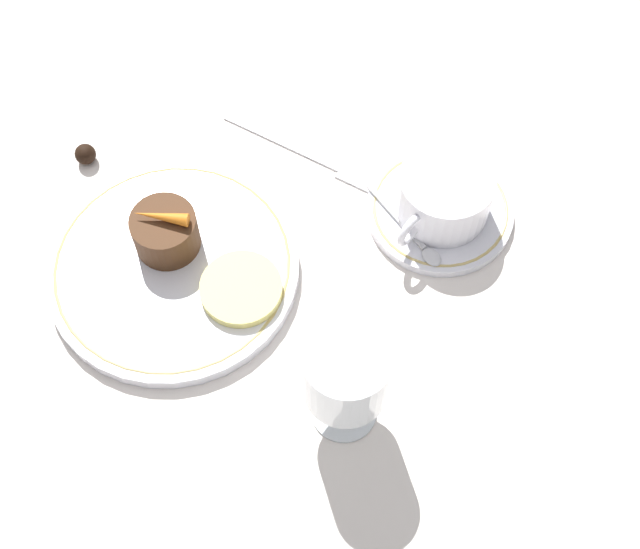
{
  "coord_description": "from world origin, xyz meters",
  "views": [
    {
      "loc": [
        0.23,
        0.32,
        0.74
      ],
      "look_at": [
        -0.06,
        0.08,
        0.04
      ],
      "focal_mm": 50.0,
      "sensor_mm": 36.0,
      "label": 1
    }
  ],
  "objects_px": {
    "coffee_cup": "(444,194)",
    "dinner_plate": "(173,268)",
    "wine_glass": "(346,376)",
    "dessert_cake": "(162,235)",
    "fork": "(321,160)"
  },
  "relations": [
    {
      "from": "coffee_cup",
      "to": "fork",
      "type": "height_order",
      "value": "coffee_cup"
    },
    {
      "from": "dinner_plate",
      "to": "fork",
      "type": "relative_size",
      "value": 1.27
    },
    {
      "from": "coffee_cup",
      "to": "wine_glass",
      "type": "bearing_deg",
      "value": 14.52
    },
    {
      "from": "coffee_cup",
      "to": "dessert_cake",
      "type": "relative_size",
      "value": 1.89
    },
    {
      "from": "fork",
      "to": "dessert_cake",
      "type": "xyz_separation_m",
      "value": [
        0.18,
        -0.04,
        0.03
      ]
    },
    {
      "from": "wine_glass",
      "to": "dessert_cake",
      "type": "height_order",
      "value": "wine_glass"
    },
    {
      "from": "wine_glass",
      "to": "dessert_cake",
      "type": "xyz_separation_m",
      "value": [
        -0.01,
        -0.23,
        -0.05
      ]
    },
    {
      "from": "fork",
      "to": "dessert_cake",
      "type": "bearing_deg",
      "value": -13.71
    },
    {
      "from": "dinner_plate",
      "to": "wine_glass",
      "type": "bearing_deg",
      "value": 88.99
    },
    {
      "from": "dinner_plate",
      "to": "coffee_cup",
      "type": "height_order",
      "value": "coffee_cup"
    },
    {
      "from": "fork",
      "to": "coffee_cup",
      "type": "bearing_deg",
      "value": 100.93
    },
    {
      "from": "dinner_plate",
      "to": "fork",
      "type": "bearing_deg",
      "value": 172.62
    },
    {
      "from": "dessert_cake",
      "to": "fork",
      "type": "bearing_deg",
      "value": 166.29
    },
    {
      "from": "wine_glass",
      "to": "fork",
      "type": "xyz_separation_m",
      "value": [
        -0.19,
        -0.19,
        -0.08
      ]
    },
    {
      "from": "coffee_cup",
      "to": "dinner_plate",
      "type": "bearing_deg",
      "value": -35.97
    }
  ]
}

